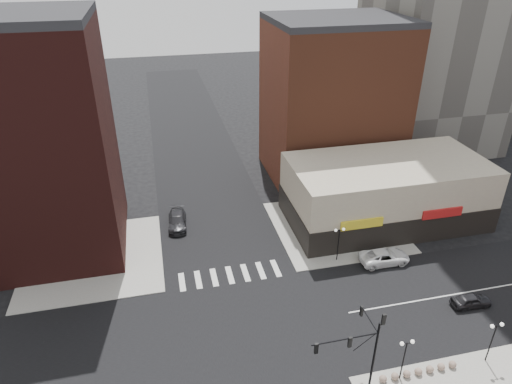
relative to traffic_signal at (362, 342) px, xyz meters
name	(u,v)px	position (x,y,z in m)	size (l,w,h in m)	color
ground	(247,331)	(-7.24, 7.83, -4.96)	(240.00, 240.00, 0.00)	black
road_ew	(247,330)	(-7.24, 7.83, -4.95)	(200.00, 14.00, 0.02)	black
road_ns	(247,330)	(-7.24, 7.83, -4.95)	(14.00, 200.00, 0.02)	black
sidewalk_nw	(94,258)	(-21.74, 22.33, -4.90)	(15.00, 15.00, 0.12)	gray
sidewalk_ne	(336,226)	(7.26, 22.33, -4.90)	(15.00, 15.00, 0.12)	gray
building_nw	(32,146)	(-26.24, 26.33, 7.54)	(16.00, 15.00, 25.00)	#361311
building_ne_midrise	(332,103)	(11.76, 37.33, 6.04)	(18.00, 15.00, 22.00)	brown
building_ne_row	(385,196)	(13.76, 22.83, -1.66)	(24.20, 12.20, 8.00)	#B5AD90
traffic_signal	(362,342)	(0.00, 0.00, 0.00)	(5.59, 3.09, 7.77)	black
street_lamp_se_a	(406,350)	(3.76, -0.17, -1.67)	(1.22, 0.32, 4.16)	black
street_lamp_se_b	(495,333)	(11.76, -0.17, -1.67)	(1.22, 0.32, 4.16)	black
street_lamp_ne	(339,236)	(4.76, 15.83, -1.67)	(1.22, 0.32, 4.16)	black
bollard_row	(418,371)	(5.41, -0.17, -4.53)	(6.92, 0.62, 0.62)	#896F5E
white_suv	(384,257)	(9.74, 14.33, -4.19)	(2.58, 5.59, 1.55)	white
dark_sedan_east	(471,300)	(14.75, 6.07, -4.29)	(1.58, 3.92, 1.33)	black
dark_sedan_north	(177,221)	(-11.99, 27.07, -4.17)	(2.21, 5.44, 1.58)	black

